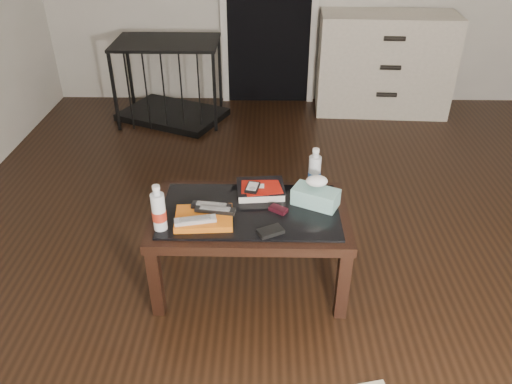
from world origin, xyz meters
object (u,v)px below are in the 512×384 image
at_px(dresser, 384,64).
at_px(water_bottle_right, 315,169).
at_px(pet_crate, 171,94).
at_px(coffee_table, 250,220).
at_px(tissue_box, 316,197).
at_px(textbook, 261,189).
at_px(water_bottle_left, 158,208).

distance_m(dresser, water_bottle_right, 2.38).
height_order(pet_crate, water_bottle_right, pet_crate).
distance_m(dresser, pet_crate, 1.98).
relative_size(coffee_table, water_bottle_right, 4.20).
xyz_separation_m(dresser, tissue_box, (-0.83, -2.39, 0.06)).
relative_size(coffee_table, textbook, 4.00).
relative_size(pet_crate, water_bottle_right, 4.48).
height_order(coffee_table, tissue_box, tissue_box).
bearing_deg(water_bottle_right, textbook, -168.75).
bearing_deg(textbook, dresser, 58.96).
bearing_deg(textbook, coffee_table, -112.59).
xyz_separation_m(water_bottle_right, tissue_box, (-0.00, -0.16, -0.07)).
bearing_deg(textbook, water_bottle_right, 6.12).
xyz_separation_m(coffee_table, dresser, (1.16, 2.45, 0.05)).
xyz_separation_m(pet_crate, textbook, (0.84, -2.06, 0.25)).
height_order(textbook, water_bottle_right, water_bottle_right).
xyz_separation_m(pet_crate, water_bottle_left, (0.37, -2.39, 0.35)).
distance_m(pet_crate, tissue_box, 2.45).
height_order(dresser, water_bottle_left, dresser).
xyz_separation_m(coffee_table, water_bottle_left, (-0.43, -0.17, 0.18)).
bearing_deg(tissue_box, water_bottle_left, -137.69).
xyz_separation_m(coffee_table, water_bottle_right, (0.34, 0.22, 0.18)).
xyz_separation_m(water_bottle_left, water_bottle_right, (0.76, 0.39, 0.00)).
distance_m(pet_crate, textbook, 2.24).
bearing_deg(water_bottle_left, pet_crate, 98.73).
height_order(dresser, pet_crate, dresser).
bearing_deg(dresser, pet_crate, -170.39).
bearing_deg(tissue_box, coffee_table, -144.32).
xyz_separation_m(coffee_table, pet_crate, (-0.79, 2.22, -0.17)).
bearing_deg(pet_crate, coffee_table, -46.24).
bearing_deg(water_bottle_right, tissue_box, -91.30).
bearing_deg(coffee_table, textbook, 72.55).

